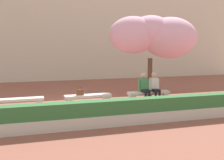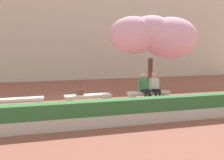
{
  "view_description": "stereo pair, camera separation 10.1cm",
  "coord_description": "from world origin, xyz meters",
  "px_view_note": "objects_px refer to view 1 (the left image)",
  "views": [
    {
      "loc": [
        -2.07,
        -10.56,
        2.46
      ],
      "look_at": [
        1.1,
        0.2,
        1.0
      ],
      "focal_mm": 42.0,
      "sensor_mm": 36.0,
      "label": 1
    },
    {
      "loc": [
        -1.97,
        -10.59,
        2.46
      ],
      "look_at": [
        1.1,
        0.2,
        1.0
      ],
      "focal_mm": 42.0,
      "sensor_mm": 36.0,
      "label": 2
    }
  ],
  "objects_px": {
    "person_seated_left": "(144,86)",
    "person_seated_right": "(155,86)",
    "handbag": "(80,92)",
    "stone_bench_west_end": "(18,102)",
    "stone_bench_center": "(149,95)",
    "stone_bench_near_west": "(88,98)",
    "cherry_tree_main": "(154,36)"
  },
  "relations": [
    {
      "from": "person_seated_left",
      "to": "person_seated_right",
      "type": "xyz_separation_m",
      "value": [
        0.49,
        -0.0,
        0.0
      ]
    },
    {
      "from": "person_seated_right",
      "to": "handbag",
      "type": "bearing_deg",
      "value": 178.96
    },
    {
      "from": "stone_bench_west_end",
      "to": "person_seated_left",
      "type": "relative_size",
      "value": 1.51
    },
    {
      "from": "handbag",
      "to": "person_seated_right",
      "type": "bearing_deg",
      "value": -1.04
    },
    {
      "from": "stone_bench_center",
      "to": "person_seated_right",
      "type": "xyz_separation_m",
      "value": [
        0.25,
        -0.05,
        0.39
      ]
    },
    {
      "from": "stone_bench_near_west",
      "to": "stone_bench_center",
      "type": "relative_size",
      "value": 1.0
    },
    {
      "from": "stone_bench_near_west",
      "to": "handbag",
      "type": "height_order",
      "value": "handbag"
    },
    {
      "from": "person_seated_left",
      "to": "person_seated_right",
      "type": "bearing_deg",
      "value": -0.01
    },
    {
      "from": "person_seated_left",
      "to": "cherry_tree_main",
      "type": "distance_m",
      "value": 2.76
    },
    {
      "from": "person_seated_left",
      "to": "handbag",
      "type": "distance_m",
      "value": 2.84
    },
    {
      "from": "stone_bench_center",
      "to": "person_seated_right",
      "type": "bearing_deg",
      "value": -12.14
    },
    {
      "from": "stone_bench_west_end",
      "to": "stone_bench_near_west",
      "type": "distance_m",
      "value": 2.75
    },
    {
      "from": "stone_bench_near_west",
      "to": "stone_bench_west_end",
      "type": "bearing_deg",
      "value": 180.0
    },
    {
      "from": "cherry_tree_main",
      "to": "person_seated_right",
      "type": "bearing_deg",
      "value": -112.91
    },
    {
      "from": "stone_bench_center",
      "to": "person_seated_left",
      "type": "xyz_separation_m",
      "value": [
        -0.24,
        -0.05,
        0.39
      ]
    },
    {
      "from": "stone_bench_west_end",
      "to": "person_seated_right",
      "type": "xyz_separation_m",
      "value": [
        5.76,
        -0.05,
        0.39
      ]
    },
    {
      "from": "person_seated_left",
      "to": "cherry_tree_main",
      "type": "relative_size",
      "value": 0.3
    },
    {
      "from": "handbag",
      "to": "cherry_tree_main",
      "type": "distance_m",
      "value": 4.67
    },
    {
      "from": "stone_bench_west_end",
      "to": "person_seated_right",
      "type": "distance_m",
      "value": 5.77
    },
    {
      "from": "person_seated_left",
      "to": "cherry_tree_main",
      "type": "xyz_separation_m",
      "value": [
        1.01,
        1.23,
        2.25
      ]
    },
    {
      "from": "stone_bench_center",
      "to": "person_seated_left",
      "type": "bearing_deg",
      "value": -167.56
    },
    {
      "from": "stone_bench_west_end",
      "to": "person_seated_left",
      "type": "distance_m",
      "value": 5.28
    },
    {
      "from": "handbag",
      "to": "cherry_tree_main",
      "type": "bearing_deg",
      "value": 16.86
    },
    {
      "from": "stone_bench_west_end",
      "to": "stone_bench_near_west",
      "type": "xyz_separation_m",
      "value": [
        2.75,
        0.0,
        0.0
      ]
    },
    {
      "from": "stone_bench_near_west",
      "to": "cherry_tree_main",
      "type": "height_order",
      "value": "cherry_tree_main"
    },
    {
      "from": "stone_bench_near_west",
      "to": "cherry_tree_main",
      "type": "bearing_deg",
      "value": 18.43
    },
    {
      "from": "handbag",
      "to": "cherry_tree_main",
      "type": "height_order",
      "value": "cherry_tree_main"
    },
    {
      "from": "stone_bench_west_end",
      "to": "handbag",
      "type": "relative_size",
      "value": 5.76
    },
    {
      "from": "person_seated_left",
      "to": "person_seated_right",
      "type": "relative_size",
      "value": 1.0
    },
    {
      "from": "person_seated_right",
      "to": "stone_bench_center",
      "type": "bearing_deg",
      "value": 167.86
    },
    {
      "from": "stone_bench_near_west",
      "to": "handbag",
      "type": "distance_m",
      "value": 0.43
    },
    {
      "from": "person_seated_left",
      "to": "handbag",
      "type": "bearing_deg",
      "value": 178.78
    }
  ]
}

